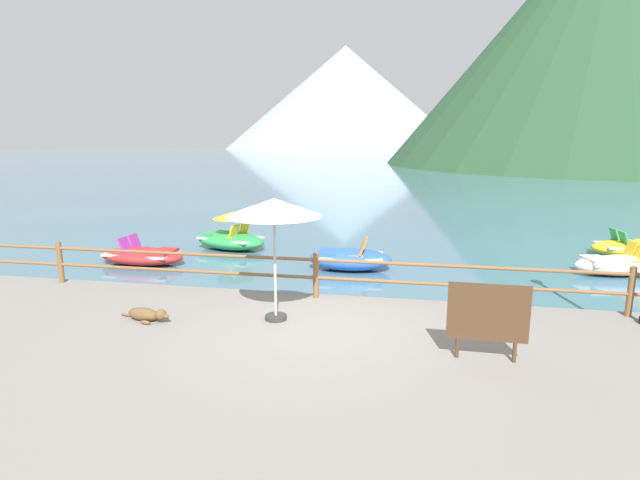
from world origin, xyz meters
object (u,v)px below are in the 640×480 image
(pedal_boat_1, at_px, (350,259))
(pedal_boat_3, at_px, (142,255))
(pedal_boat_0, at_px, (621,265))
(pedal_boat_4, at_px, (630,247))
(beach_umbrella, at_px, (274,209))
(dog_resting, at_px, (147,314))
(pedal_boat_2, at_px, (231,236))
(sign_board, at_px, (488,314))

(pedal_boat_1, relative_size, pedal_boat_3, 0.91)
(pedal_boat_0, relative_size, pedal_boat_3, 1.05)
(pedal_boat_3, distance_m, pedal_boat_4, 14.98)
(beach_umbrella, bearing_deg, pedal_boat_3, 138.67)
(beach_umbrella, relative_size, pedal_boat_0, 0.81)
(dog_resting, xyz_separation_m, pedal_boat_2, (-1.26, 7.66, -0.10))
(pedal_boat_0, relative_size, pedal_boat_4, 1.12)
(pedal_boat_0, bearing_deg, pedal_boat_4, 65.42)
(sign_board, distance_m, pedal_boat_1, 6.98)
(beach_umbrella, height_order, pedal_boat_3, beach_umbrella)
(dog_resting, bearing_deg, pedal_boat_2, 99.37)
(sign_board, bearing_deg, pedal_boat_3, 147.01)
(sign_board, relative_size, pedal_boat_4, 0.48)
(pedal_boat_1, relative_size, pedal_boat_4, 0.97)
(dog_resting, distance_m, pedal_boat_2, 7.77)
(pedal_boat_2, xyz_separation_m, pedal_boat_4, (12.65, 1.40, -0.16))
(pedal_boat_0, bearing_deg, pedal_boat_1, -173.34)
(pedal_boat_1, bearing_deg, pedal_boat_0, 6.66)
(pedal_boat_0, bearing_deg, pedal_boat_2, 174.76)
(dog_resting, height_order, pedal_boat_0, pedal_boat_0)
(beach_umbrella, height_order, pedal_boat_2, beach_umbrella)
(pedal_boat_0, relative_size, pedal_boat_2, 0.99)
(pedal_boat_1, relative_size, pedal_boat_2, 0.85)
(pedal_boat_3, relative_size, pedal_boat_4, 1.07)
(pedal_boat_1, xyz_separation_m, pedal_boat_3, (-6.08, -0.50, -0.06))
(pedal_boat_0, distance_m, pedal_boat_4, 2.70)
(pedal_boat_0, bearing_deg, pedal_boat_3, -174.23)
(dog_resting, relative_size, pedal_boat_3, 0.41)
(pedal_boat_2, bearing_deg, dog_resting, -80.63)
(dog_resting, relative_size, pedal_boat_0, 0.39)
(beach_umbrella, height_order, pedal_boat_1, beach_umbrella)
(pedal_boat_0, xyz_separation_m, pedal_boat_1, (-7.29, -0.85, 0.03))
(dog_resting, xyz_separation_m, pedal_boat_0, (10.27, 6.61, -0.25))
(pedal_boat_3, height_order, pedal_boat_4, pedal_boat_4)
(beach_umbrella, xyz_separation_m, dog_resting, (-2.29, -0.51, -1.92))
(sign_board, bearing_deg, beach_umbrella, 163.29)
(sign_board, height_order, pedal_boat_2, sign_board)
(sign_board, xyz_separation_m, pedal_boat_3, (-8.95, 5.81, -0.87))
(pedal_boat_3, bearing_deg, beach_umbrella, -41.33)
(dog_resting, relative_size, pedal_boat_4, 0.43)
(pedal_boat_2, bearing_deg, pedal_boat_4, 6.30)
(beach_umbrella, bearing_deg, dog_resting, -167.33)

